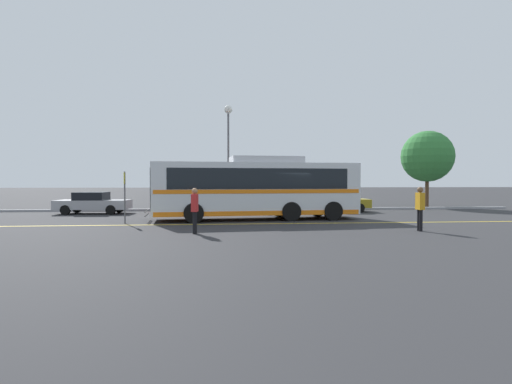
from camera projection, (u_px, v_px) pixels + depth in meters
ground_plane at (283, 219)px, 21.64m from camera, size 220.00×220.00×0.00m
lane_strip_0 at (260, 224)px, 19.32m from camera, size 30.82×0.20×0.01m
curb_strip at (247, 209)px, 28.25m from camera, size 38.82×0.36×0.15m
transit_bus at (256, 187)px, 21.46m from camera, size 11.29×3.54×3.38m
parked_car_0 at (93, 203)px, 25.31m from camera, size 4.53×2.13×1.37m
parked_car_1 at (185, 201)px, 25.98m from camera, size 4.05×2.10×1.56m
parked_car_2 at (265, 202)px, 26.85m from camera, size 4.35×2.27×1.27m
parked_car_3 at (338, 201)px, 27.07m from camera, size 4.24×2.16×1.43m
pedestrian_0 at (420, 206)px, 16.47m from camera, size 0.24×0.43×1.84m
pedestrian_1 at (195, 208)px, 15.69m from camera, size 0.27×0.45×1.80m
bus_stop_sign at (125, 191)px, 19.45m from camera, size 0.07×0.40×2.54m
street_lamp at (228, 130)px, 28.57m from camera, size 0.59×0.59×7.50m
tree_0 at (427, 156)px, 31.53m from camera, size 4.03×4.03×6.05m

